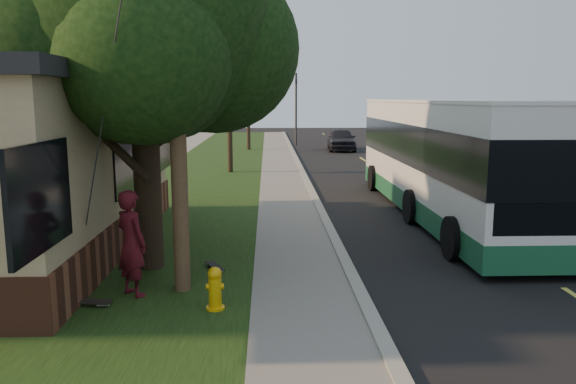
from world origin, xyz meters
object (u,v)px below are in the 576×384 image
Objects in this scene: utility_pole at (174,40)px; skateboard_spare at (85,302)px; leafy_tree at (144,20)px; skateboarder at (131,243)px; transit_bus at (449,155)px; traffic_signal at (296,104)px; fire_hydrant at (215,288)px; bare_tree_far at (248,122)px; skateboard_main at (215,266)px; distant_car at (341,139)px; bare_tree_near at (230,129)px.

utility_pole is 9.65× the size of skateboard_spare.
leafy_tree is 4.54m from skateboarder.
transit_bus is 6.78× the size of skateboarder.
transit_bus is at bearing -96.90° from skateboarder.
leafy_tree is 31.76m from traffic_signal.
bare_tree_far is at bearing 90.76° from fire_hydrant.
utility_pole is at bearing -110.43° from skateboard_main.
skateboard_main is at bearing -14.92° from leafy_tree.
distant_car is at bearing 77.18° from skateboard_main.
utility_pole is at bearing 125.38° from fire_hydrant.
skateboard_spare is at bearing -93.60° from bare_tree_far.
skateboard_main is at bearing -140.56° from transit_bus.
distant_car is at bearing 59.65° from bare_tree_near.
transit_bus is at bearing 50.32° from fire_hydrant.
leafy_tree is 8.30× the size of skateboard_spare.
utility_pole is at bearing -136.53° from transit_bus.
skateboard_main is (-3.32, -31.71, -3.04)m from traffic_signal.
skateboarder is at bearing -92.18° from bare_tree_near.
traffic_signal is at bearing 81.53° from leafy_tree.
utility_pole is 2.11× the size of bare_tree_near.
skateboard_main is (1.33, 1.54, -0.92)m from skateboarder.
transit_bus is 2.88× the size of distant_car.
transit_bus is 11.67m from skateboard_spare.
utility_pole reaches higher than fire_hydrant.
transit_bus is (7.36, -10.22, -0.25)m from bare_tree_near.
leafy_tree reaches higher than bare_tree_far.
skateboarder is at bearing -163.88° from utility_pole.
traffic_signal is (3.81, 33.01, -1.47)m from utility_pole.
bare_tree_near is at bearing 125.75° from transit_bus.
leafy_tree is 15.66m from bare_tree_near.
skateboard_main is at bearing -87.53° from bare_tree_near.
bare_tree_far is at bearing 87.61° from bare_tree_near.
bare_tree_far reaches higher than fire_hydrant.
distant_car is at bearing 76.83° from utility_pole.
skateboarder is 0.42× the size of distant_car.
distant_car reaches higher than skateboard_spare.
bare_tree_far is 29.88m from skateboard_spare.
transit_bus is 14.05× the size of skateboard_spare.
traffic_signal is 0.42× the size of transit_bus.
leafy_tree reaches higher than skateboard_spare.
utility_pole is 4.71m from skateboard_main.
bare_tree_near is 1.07× the size of bare_tree_far.
skateboarder is 1.26m from skateboard_spare.
distant_car is (-0.40, 22.10, -1.12)m from transit_bus.
utility_pole is at bearing 25.70° from skateboard_spare.
skateboard_main is at bearing 95.56° from fire_hydrant.
distant_car is at bearing 78.54° from fire_hydrant.
transit_bus reaches higher than skateboarder.
traffic_signal is 7.11× the size of skateboard_main.
skateboarder is 30.12m from distant_car.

